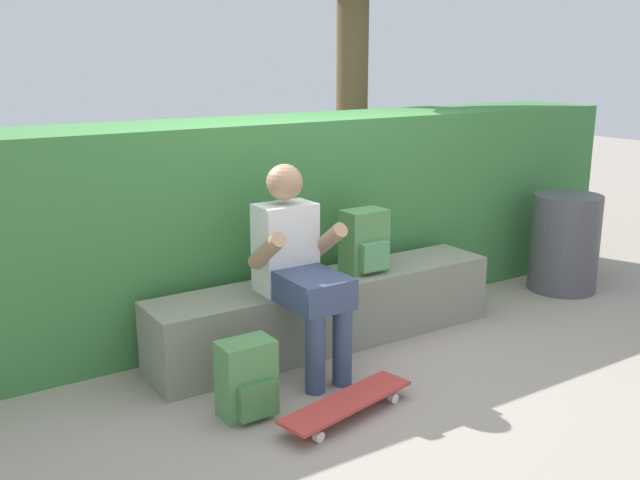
% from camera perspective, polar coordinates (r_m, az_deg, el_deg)
% --- Properties ---
extents(ground_plane, '(24.00, 24.00, 0.00)m').
position_cam_1_polar(ground_plane, '(4.40, 2.77, -9.45)').
color(ground_plane, gray).
extents(bench_main, '(2.34, 0.43, 0.44)m').
position_cam_1_polar(bench_main, '(4.54, 0.69, -5.68)').
color(bench_main, gray).
rests_on(bench_main, ground).
extents(person_skater, '(0.49, 0.62, 1.19)m').
position_cam_1_polar(person_skater, '(4.06, -1.75, -1.86)').
color(person_skater, white).
rests_on(person_skater, ground).
extents(skateboard_near_person, '(0.82, 0.36, 0.09)m').
position_cam_1_polar(skateboard_near_person, '(3.72, 2.17, -12.87)').
color(skateboard_near_person, '#BC3833').
rests_on(skateboard_near_person, ground).
extents(backpack_on_bench, '(0.28, 0.23, 0.40)m').
position_cam_1_polar(backpack_on_bench, '(4.55, 3.62, -0.14)').
color(backpack_on_bench, '#51894C').
rests_on(backpack_on_bench, bench_main).
extents(backpack_on_ground, '(0.28, 0.23, 0.40)m').
position_cam_1_polar(backpack_on_ground, '(3.70, -5.83, -11.05)').
color(backpack_on_ground, '#51894C').
rests_on(backpack_on_ground, ground).
extents(hedge_row, '(5.52, 0.74, 1.38)m').
position_cam_1_polar(hedge_row, '(5.04, -1.89, 1.94)').
color(hedge_row, '#3B793C').
rests_on(hedge_row, ground).
extents(trash_bin, '(0.52, 0.52, 0.76)m').
position_cam_1_polar(trash_bin, '(5.86, 18.98, -0.20)').
color(trash_bin, '#4C4C51').
rests_on(trash_bin, ground).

